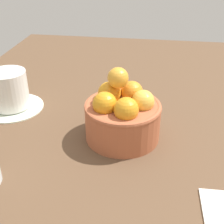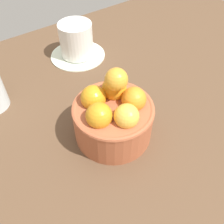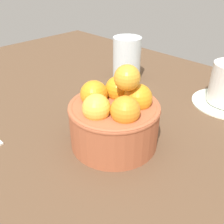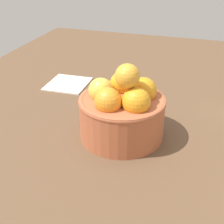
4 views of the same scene
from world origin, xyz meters
TOP-DOWN VIEW (x-y plane):
  - ground_plane at (0.00, 0.00)cm, footprint 132.73×90.05cm
  - terracotta_bowl at (-0.04, -0.07)cm, footprint 14.45×14.45cm
  - coffee_cup at (-7.66, -26.28)cm, footprint 13.98×13.98cm

SIDE VIEW (x-z plane):
  - ground_plane at x=0.00cm, z-range -4.89..0.00cm
  - coffee_cup at x=-7.66cm, z-range -0.47..8.42cm
  - terracotta_bowl at x=-0.04cm, z-range -1.86..11.89cm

